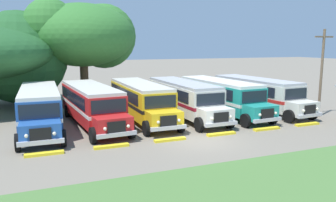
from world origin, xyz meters
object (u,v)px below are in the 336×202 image
at_px(parked_bus_slot_1, 92,103).
at_px(utility_pole, 322,71).
at_px(parked_bus_slot_5, 258,93).
at_px(broad_shade_tree, 85,35).
at_px(parked_bus_slot_2, 141,99).
at_px(parked_bus_slot_0, 40,106).
at_px(parked_bus_slot_4, 221,95).
at_px(parked_bus_slot_3, 184,97).

height_order(parked_bus_slot_1, utility_pole, utility_pole).
relative_size(parked_bus_slot_5, broad_shade_tree, 0.97).
bearing_deg(parked_bus_slot_2, parked_bus_slot_5, 87.47).
height_order(parked_bus_slot_5, utility_pole, utility_pole).
distance_m(parked_bus_slot_0, parked_bus_slot_4, 14.29).
bearing_deg(utility_pole, parked_bus_slot_1, 166.72).
xyz_separation_m(parked_bus_slot_2, utility_pole, (13.67, -4.51, 2.16)).
height_order(parked_bus_slot_1, broad_shade_tree, broad_shade_tree).
distance_m(parked_bus_slot_0, parked_bus_slot_3, 10.94).
distance_m(parked_bus_slot_0, utility_pole, 21.57).
bearing_deg(parked_bus_slot_4, parked_bus_slot_3, -95.74).
height_order(parked_bus_slot_5, broad_shade_tree, broad_shade_tree).
bearing_deg(parked_bus_slot_1, parked_bus_slot_4, 84.59).
bearing_deg(parked_bus_slot_0, parked_bus_slot_5, 90.93).
xyz_separation_m(parked_bus_slot_1, utility_pole, (17.53, -4.14, 2.16)).
bearing_deg(parked_bus_slot_4, utility_pole, 55.67).
bearing_deg(parked_bus_slot_0, utility_pole, 80.02).
bearing_deg(broad_shade_tree, parked_bus_slot_2, -76.32).
relative_size(parked_bus_slot_2, broad_shade_tree, 0.97).
xyz_separation_m(parked_bus_slot_0, utility_pole, (21.07, -4.11, 2.16)).
bearing_deg(utility_pole, parked_bus_slot_0, 168.96).
height_order(parked_bus_slot_2, parked_bus_slot_4, same).
bearing_deg(broad_shade_tree, parked_bus_slot_4, -49.44).
xyz_separation_m(parked_bus_slot_2, parked_bus_slot_3, (3.55, -0.33, 0.00)).
bearing_deg(parked_bus_slot_2, parked_bus_slot_0, -87.11).
bearing_deg(parked_bus_slot_3, parked_bus_slot_5, 88.40).
relative_size(parked_bus_slot_0, utility_pole, 1.55).
bearing_deg(parked_bus_slot_2, broad_shade_tree, -166.49).
relative_size(parked_bus_slot_0, parked_bus_slot_3, 1.00).
height_order(parked_bus_slot_0, parked_bus_slot_2, same).
bearing_deg(parked_bus_slot_1, parked_bus_slot_0, -94.50).
distance_m(parked_bus_slot_1, parked_bus_slot_2, 3.88).
bearing_deg(parked_bus_slot_0, parked_bus_slot_2, 94.13).
relative_size(parked_bus_slot_2, parked_bus_slot_5, 0.99).
relative_size(parked_bus_slot_3, parked_bus_slot_5, 0.99).
distance_m(broad_shade_tree, utility_pole, 22.38).
height_order(parked_bus_slot_3, utility_pole, utility_pole).
bearing_deg(parked_bus_slot_3, utility_pole, 66.83).
relative_size(parked_bus_slot_1, parked_bus_slot_4, 1.00).
bearing_deg(parked_bus_slot_2, utility_pole, 71.57).
xyz_separation_m(parked_bus_slot_0, parked_bus_slot_1, (3.54, 0.03, 0.00)).
bearing_deg(parked_bus_slot_0, broad_shade_tree, 157.38).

